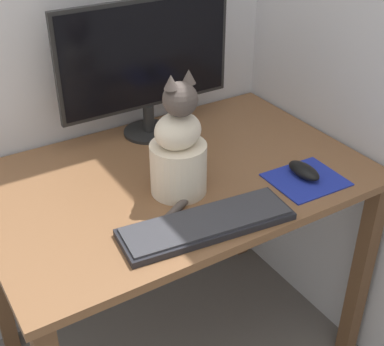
% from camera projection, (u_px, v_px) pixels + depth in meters
% --- Properties ---
extents(desk, '(1.10, 0.73, 0.74)m').
position_uv_depth(desk, '(175.00, 205.00, 1.61)').
color(desk, brown).
rests_on(desk, ground_plane).
extents(monitor, '(0.58, 0.17, 0.44)m').
position_uv_depth(monitor, '(146.00, 62.00, 1.65)').
color(monitor, black).
rests_on(monitor, desk).
extents(keyboard, '(0.46, 0.19, 0.02)m').
position_uv_depth(keyboard, '(207.00, 223.00, 1.33)').
color(keyboard, black).
rests_on(keyboard, desk).
extents(mousepad_right, '(0.21, 0.18, 0.00)m').
position_uv_depth(mousepad_right, '(306.00, 180.00, 1.53)').
color(mousepad_right, '#1E2D9E').
rests_on(mousepad_right, desk).
extents(computer_mouse_right, '(0.06, 0.11, 0.03)m').
position_uv_depth(computer_mouse_right, '(304.00, 171.00, 1.53)').
color(computer_mouse_right, black).
rests_on(computer_mouse_right, mousepad_right).
extents(cat, '(0.21, 0.22, 0.35)m').
position_uv_depth(cat, '(179.00, 150.00, 1.41)').
color(cat, beige).
rests_on(cat, desk).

